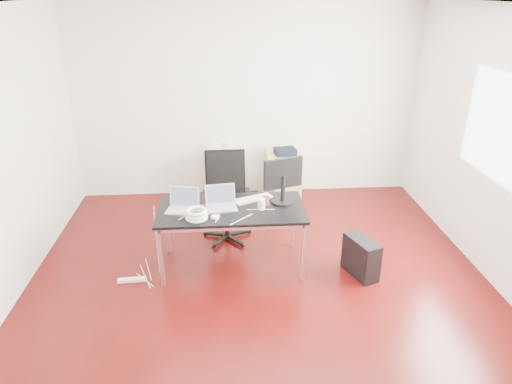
{
  "coord_description": "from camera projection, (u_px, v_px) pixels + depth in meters",
  "views": [
    {
      "loc": [
        -0.33,
        -4.06,
        2.92
      ],
      "look_at": [
        0.0,
        0.55,
        0.85
      ],
      "focal_mm": 32.0,
      "sensor_mm": 36.0,
      "label": 1
    }
  ],
  "objects": [
    {
      "name": "room_shell",
      "position": [
        264.0,
        162.0,
        4.34
      ],
      "size": [
        5.0,
        5.0,
        5.0
      ],
      "color": "#390706",
      "rests_on": "ground"
    },
    {
      "name": "desk",
      "position": [
        231.0,
        212.0,
        4.99
      ],
      "size": [
        1.6,
        0.8,
        0.73
      ],
      "color": "black",
      "rests_on": "ground"
    },
    {
      "name": "office_chair",
      "position": [
        226.0,
        192.0,
        5.66
      ],
      "size": [
        0.49,
        0.51,
        1.08
      ],
      "rotation": [
        0.0,
        0.0,
        0.02
      ],
      "color": "black",
      "rests_on": "ground"
    },
    {
      "name": "filing_cabinet_left",
      "position": [
        223.0,
        177.0,
        6.77
      ],
      "size": [
        0.5,
        0.5,
        0.7
      ],
      "primitive_type": "cube",
      "color": "tan",
      "rests_on": "ground"
    },
    {
      "name": "filing_cabinet_right",
      "position": [
        283.0,
        176.0,
        6.83
      ],
      "size": [
        0.5,
        0.5,
        0.7
      ],
      "primitive_type": "cube",
      "color": "tan",
      "rests_on": "ground"
    },
    {
      "name": "pc_tower",
      "position": [
        361.0,
        257.0,
        5.01
      ],
      "size": [
        0.35,
        0.49,
        0.44
      ],
      "primitive_type": "cube",
      "rotation": [
        0.0,
        0.0,
        0.37
      ],
      "color": "black",
      "rests_on": "ground"
    },
    {
      "name": "wastebasket",
      "position": [
        267.0,
        200.0,
        6.54
      ],
      "size": [
        0.28,
        0.28,
        0.28
      ],
      "primitive_type": "cylinder",
      "rotation": [
        0.0,
        0.0,
        -0.17
      ],
      "color": "black",
      "rests_on": "ground"
    },
    {
      "name": "power_strip",
      "position": [
        132.0,
        280.0,
        4.96
      ],
      "size": [
        0.3,
        0.08,
        0.04
      ],
      "primitive_type": "cube",
      "rotation": [
        0.0,
        0.0,
        0.07
      ],
      "color": "white",
      "rests_on": "ground"
    },
    {
      "name": "laptop_left",
      "position": [
        183.0,
        205.0,
        4.91
      ],
      "size": [
        0.38,
        0.32,
        0.23
      ],
      "rotation": [
        0.0,
        0.0,
        -0.22
      ],
      "color": "silver",
      "rests_on": "desk"
    },
    {
      "name": "laptop_right",
      "position": [
        221.0,
        203.0,
        4.96
      ],
      "size": [
        0.36,
        0.29,
        0.23
      ],
      "rotation": [
        0.0,
        0.0,
        0.12
      ],
      "color": "silver",
      "rests_on": "desk"
    },
    {
      "name": "monitor",
      "position": [
        283.0,
        178.0,
        5.0
      ],
      "size": [
        0.44,
        0.26,
        0.51
      ],
      "rotation": [
        0.0,
        0.0,
        0.34
      ],
      "color": "black",
      "rests_on": "desk"
    },
    {
      "name": "keyboard",
      "position": [
        253.0,
        199.0,
        5.15
      ],
      "size": [
        0.46,
        0.3,
        0.02
      ],
      "primitive_type": "cube",
      "rotation": [
        0.0,
        0.0,
        0.4
      ],
      "color": "white",
      "rests_on": "desk"
    },
    {
      "name": "cup_white",
      "position": [
        261.0,
        204.0,
        4.92
      ],
      "size": [
        0.09,
        0.09,
        0.12
      ],
      "primitive_type": "cylinder",
      "rotation": [
        0.0,
        0.0,
        0.08
      ],
      "color": "white",
      "rests_on": "desk"
    },
    {
      "name": "cup_brown",
      "position": [
        266.0,
        201.0,
        5.01
      ],
      "size": [
        0.08,
        0.08,
        0.1
      ],
      "primitive_type": "cylinder",
      "rotation": [
        0.0,
        0.0,
        0.04
      ],
      "color": "#5B2A1F",
      "rests_on": "desk"
    },
    {
      "name": "cable_coil",
      "position": [
        197.0,
        214.0,
        4.71
      ],
      "size": [
        0.24,
        0.24,
        0.11
      ],
      "rotation": [
        0.0,
        0.0,
        -0.05
      ],
      "color": "white",
      "rests_on": "desk"
    },
    {
      "name": "power_adapter",
      "position": [
        215.0,
        217.0,
        4.74
      ],
      "size": [
        0.09,
        0.09,
        0.03
      ],
      "primitive_type": "cube",
      "rotation": [
        0.0,
        0.0,
        -0.41
      ],
      "color": "white",
      "rests_on": "desk"
    },
    {
      "name": "speaker",
      "position": [
        225.0,
        149.0,
        6.6
      ],
      "size": [
        0.1,
        0.09,
        0.18
      ],
      "primitive_type": "cube",
      "rotation": [
        0.0,
        0.0,
        -0.1
      ],
      "color": "#9E9E9E",
      "rests_on": "filing_cabinet_left"
    },
    {
      "name": "navy_garment",
      "position": [
        285.0,
        151.0,
        6.64
      ],
      "size": [
        0.33,
        0.28,
        0.09
      ],
      "primitive_type": "cube",
      "rotation": [
        0.0,
        0.0,
        0.15
      ],
      "color": "black",
      "rests_on": "filing_cabinet_right"
    }
  ]
}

